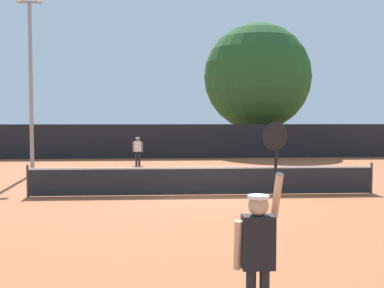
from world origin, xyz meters
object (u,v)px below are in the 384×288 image
object	(u,v)px
player_serving	(259,244)
player_receiving	(138,149)
tennis_ball	(261,185)
large_tree	(257,77)
light_pole	(31,74)
parked_car_near	(84,141)
parked_car_mid	(253,140)
parked_car_far	(295,140)

from	to	relation	value
player_serving	player_receiving	distance (m)	20.88
tennis_ball	large_tree	world-z (taller)	large_tree
player_receiving	light_pole	bearing A→B (deg)	40.48
parked_car_near	player_serving	bearing A→B (deg)	-72.10
player_serving	parked_car_mid	xyz separation A→B (m)	(6.34, 33.19, -0.37)
light_pole	parked_car_far	size ratio (longest dim) A/B	1.90
player_serving	player_receiving	bearing A→B (deg)	96.86
player_receiving	parked_car_far	xyz separation A→B (m)	(12.67, 13.31, -0.16)
light_pole	parked_car_mid	bearing A→B (deg)	50.62
parked_car_near	parked_car_mid	world-z (taller)	same
player_serving	parked_car_near	world-z (taller)	player_serving
tennis_ball	parked_car_near	bearing A→B (deg)	115.78
tennis_ball	player_serving	bearing A→B (deg)	-102.06
player_serving	parked_car_far	size ratio (longest dim) A/B	0.60
tennis_ball	parked_car_mid	size ratio (longest dim) A/B	0.02
tennis_ball	parked_car_near	size ratio (longest dim) A/B	0.02
player_serving	tennis_ball	xyz separation A→B (m)	(2.65, 12.41, -1.11)
player_receiving	parked_car_near	size ratio (longest dim) A/B	0.35
player_serving	parked_car_far	bearing A→B (deg)	73.35
player_serving	light_pole	bearing A→B (deg)	113.11
tennis_ball	light_pole	world-z (taller)	light_pole
light_pole	large_tree	xyz separation A→B (m)	(13.13, 12.95, 1.05)
tennis_ball	large_tree	size ratio (longest dim) A/B	0.01
player_serving	large_tree	bearing A→B (deg)	78.62
player_receiving	large_tree	size ratio (longest dim) A/B	0.16
parked_car_mid	player_receiving	bearing A→B (deg)	-124.73
large_tree	tennis_ball	bearing A→B (deg)	-100.89
parked_car_mid	parked_car_far	size ratio (longest dim) A/B	0.98
light_pole	parked_car_far	xyz separation A→B (m)	(17.33, 17.28, -3.86)
parked_car_mid	tennis_ball	bearing A→B (deg)	-99.47
player_serving	parked_car_far	xyz separation A→B (m)	(10.18, 34.04, -0.37)
light_pole	parked_car_near	world-z (taller)	light_pole
player_receiving	parked_car_far	distance (m)	18.38
player_serving	parked_car_far	distance (m)	35.53
tennis_ball	parked_car_near	distance (m)	23.52
tennis_ball	parked_car_far	distance (m)	22.91
player_serving	parked_car_mid	bearing A→B (deg)	79.18
player_serving	parked_car_near	size ratio (longest dim) A/B	0.59
player_serving	player_receiving	world-z (taller)	player_serving
player_serving	large_tree	distance (m)	30.64
player_serving	parked_car_mid	world-z (taller)	player_serving
parked_car_near	parked_car_far	xyz separation A→B (m)	(17.75, 0.46, 0.00)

